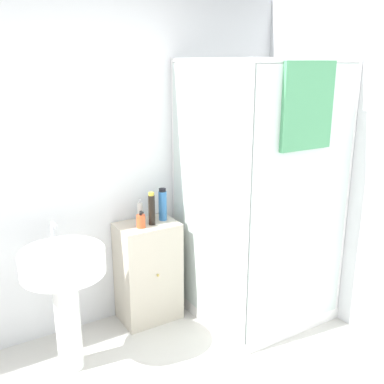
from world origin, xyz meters
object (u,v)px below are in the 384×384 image
at_px(sink, 64,280).
at_px(shampoo_bottle_blue, 163,205).
at_px(soap_dispenser, 141,221).
at_px(shampoo_bottle_tall_black, 152,209).
at_px(lotion_bottle_white, 140,212).

distance_m(sink, shampoo_bottle_blue, 0.94).
height_order(sink, soap_dispenser, sink).
relative_size(soap_dispenser, shampoo_bottle_blue, 0.51).
bearing_deg(shampoo_bottle_tall_black, soap_dispenser, -169.78).
xyz_separation_m(shampoo_bottle_tall_black, lotion_bottle_white, (-0.05, 0.10, -0.05)).
bearing_deg(shampoo_bottle_tall_black, lotion_bottle_white, 117.77).
bearing_deg(shampoo_bottle_blue, lotion_bottle_white, 162.75).
bearing_deg(soap_dispenser, shampoo_bottle_blue, 16.14).
xyz_separation_m(sink, shampoo_bottle_blue, (0.86, 0.29, 0.28)).
distance_m(soap_dispenser, lotion_bottle_white, 0.13).
distance_m(sink, shampoo_bottle_tall_black, 0.83).
bearing_deg(shampoo_bottle_blue, shampoo_bottle_tall_black, -159.05).
bearing_deg(shampoo_bottle_blue, sink, -161.49).
distance_m(shampoo_bottle_tall_black, shampoo_bottle_blue, 0.12).
relative_size(sink, shampoo_bottle_blue, 3.86).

